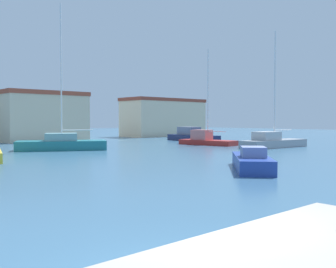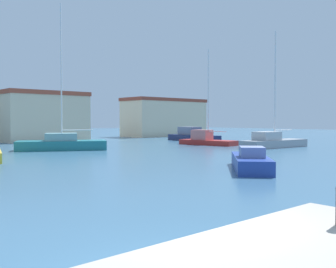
{
  "view_description": "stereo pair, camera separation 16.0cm",
  "coord_description": "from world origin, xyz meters",
  "px_view_note": "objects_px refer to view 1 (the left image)",
  "views": [
    {
      "loc": [
        -4.18,
        -4.26,
        2.56
      ],
      "look_at": [
        18.09,
        21.13,
        1.34
      ],
      "focal_mm": 41.78,
      "sensor_mm": 36.0,
      "label": 1
    },
    {
      "loc": [
        -4.06,
        -4.37,
        2.56
      ],
      "look_at": [
        18.09,
        21.13,
        1.34
      ],
      "focal_mm": 41.78,
      "sensor_mm": 36.0,
      "label": 2
    }
  ],
  "objects_px": {
    "sailboat_teal_outer_mooring": "(62,143)",
    "sailboat_grey_center_channel": "(273,141)",
    "sailboat_red_distant_north": "(206,139)",
    "motorboat_blue_near_pier": "(252,161)",
    "motorboat_navy_far_left": "(192,136)"
  },
  "relations": [
    {
      "from": "sailboat_teal_outer_mooring",
      "to": "motorboat_navy_far_left",
      "type": "bearing_deg",
      "value": 9.93
    },
    {
      "from": "sailboat_red_distant_north",
      "to": "sailboat_grey_center_channel",
      "type": "xyz_separation_m",
      "value": [
        1.56,
        -6.96,
        0.0
      ]
    },
    {
      "from": "sailboat_teal_outer_mooring",
      "to": "sailboat_grey_center_channel",
      "type": "bearing_deg",
      "value": -32.39
    },
    {
      "from": "sailboat_teal_outer_mooring",
      "to": "motorboat_blue_near_pier",
      "type": "distance_m",
      "value": 18.65
    },
    {
      "from": "sailboat_teal_outer_mooring",
      "to": "motorboat_blue_near_pier",
      "type": "xyz_separation_m",
      "value": [
        1.42,
        -18.6,
        -0.16
      ]
    },
    {
      "from": "sailboat_teal_outer_mooring",
      "to": "motorboat_blue_near_pier",
      "type": "relative_size",
      "value": 2.36
    },
    {
      "from": "sailboat_red_distant_north",
      "to": "sailboat_grey_center_channel",
      "type": "distance_m",
      "value": 7.13
    },
    {
      "from": "sailboat_teal_outer_mooring",
      "to": "sailboat_grey_center_channel",
      "type": "height_order",
      "value": "sailboat_teal_outer_mooring"
    },
    {
      "from": "sailboat_red_distant_north",
      "to": "motorboat_navy_far_left",
      "type": "height_order",
      "value": "sailboat_red_distant_north"
    },
    {
      "from": "sailboat_teal_outer_mooring",
      "to": "sailboat_grey_center_channel",
      "type": "distance_m",
      "value": 18.9
    },
    {
      "from": "motorboat_blue_near_pier",
      "to": "sailboat_grey_center_channel",
      "type": "height_order",
      "value": "sailboat_grey_center_channel"
    },
    {
      "from": "sailboat_teal_outer_mooring",
      "to": "motorboat_blue_near_pier",
      "type": "bearing_deg",
      "value": -85.65
    },
    {
      "from": "sailboat_red_distant_north",
      "to": "sailboat_teal_outer_mooring",
      "type": "relative_size",
      "value": 0.79
    },
    {
      "from": "sailboat_red_distant_north",
      "to": "sailboat_teal_outer_mooring",
      "type": "height_order",
      "value": "sailboat_teal_outer_mooring"
    },
    {
      "from": "motorboat_navy_far_left",
      "to": "sailboat_grey_center_channel",
      "type": "relative_size",
      "value": 0.72
    }
  ]
}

